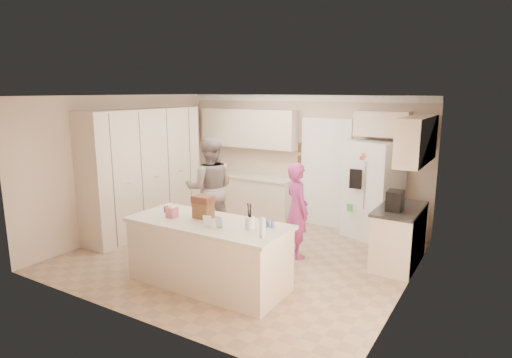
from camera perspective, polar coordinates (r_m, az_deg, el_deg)
The scene contains 41 objects.
floor at distance 7.17m, azimuth -2.16°, elevation -10.32°, with size 5.20×4.60×0.02m, color tan.
ceiling at distance 6.65m, azimuth -2.34°, elevation 11.11°, with size 5.20×4.60×0.02m, color white.
wall_back at distance 8.78m, azimuth 6.04°, elevation 2.61°, with size 5.20×0.02×2.60m, color beige.
wall_front at distance 5.08m, azimuth -16.72°, elevation -4.55°, with size 5.20×0.02×2.60m, color beige.
wall_left at distance 8.48m, azimuth -17.17°, elevation 1.83°, with size 0.02×4.60×2.60m, color beige.
wall_right at distance 5.82m, azimuth 19.82°, elevation -2.70°, with size 0.02×4.60×2.60m, color beige.
crown_back at distance 8.63m, azimuth 6.08°, elevation 10.66°, with size 5.20×0.08×0.12m, color white.
pantry_bank at distance 8.41m, azimuth -14.70°, elevation 1.03°, with size 0.60×2.60×2.35m, color beige.
back_base_cab at distance 9.23m, azimuth -1.38°, elevation -2.34°, with size 2.20×0.60×0.88m, color beige.
back_countertop at distance 9.12m, azimuth -1.43°, elevation 0.46°, with size 2.24×0.63×0.04m, color beige.
back_upper_cab at distance 9.09m, azimuth -1.00°, elevation 6.79°, with size 2.20×0.35×0.80m, color beige.
doorway_opening at distance 8.58m, azimuth 9.25°, elevation 0.62°, with size 0.90×0.06×2.10m, color black.
doorway_casing at distance 8.55m, azimuth 9.16°, elevation 0.58°, with size 1.02×0.03×2.22m, color white.
wall_frame_upper at distance 8.70m, azimuth 6.09°, elevation 4.19°, with size 0.15×0.02×0.20m, color brown.
wall_frame_lower at distance 8.74m, azimuth 6.05°, elevation 2.43°, with size 0.15×0.02×0.20m, color brown.
refrigerator at distance 8.07m, azimuth 15.34°, elevation -1.44°, with size 0.90×0.70×1.80m, color white.
fridge_seam at distance 7.74m, azimuth 14.62°, elevation -1.96°, with size 0.01×0.02×1.78m, color gray.
fridge_dispenser at distance 7.74m, azimuth 13.14°, elevation 0.01°, with size 0.22×0.03×0.35m, color black.
fridge_handle_l at distance 7.71m, azimuth 14.29°, elevation -0.86°, with size 0.02×0.02×0.85m, color silver.
fridge_handle_r at distance 7.68m, azimuth 15.00°, elevation -0.94°, with size 0.02×0.02×0.85m, color silver.
over_fridge_cab at distance 7.96m, azimuth 16.50°, elevation 7.06°, with size 0.95×0.35×0.45m, color beige.
right_base_cab at distance 7.06m, azimuth 18.50°, elevation -7.41°, with size 0.60×1.20×0.88m, color beige.
right_countertop at distance 6.93m, azimuth 18.66°, elevation -3.79°, with size 0.63×1.24×0.04m, color #2D2B28.
right_upper_cab at distance 6.91m, azimuth 20.69°, elevation 4.91°, with size 0.35×1.50×0.70m, color beige.
coffee_maker at distance 6.70m, azimuth 18.05°, elevation -2.76°, with size 0.22×0.28×0.30m, color black.
island_base at distance 6.06m, azimuth -6.36°, elevation -10.02°, with size 2.20×0.90×0.88m, color beige.
island_top at distance 5.91m, azimuth -6.46°, elevation -5.88°, with size 2.28×0.96×0.05m, color beige.
utensil_crock at distance 5.56m, azimuth -0.81°, elevation -5.84°, with size 0.13×0.13×0.15m, color white.
tissue_box at distance 6.15m, azimuth -11.14°, elevation -4.40°, with size 0.13×0.13×0.14m, color #C25F79.
tissue_plume at distance 6.12m, azimuth -11.18°, elevation -3.41°, with size 0.08×0.08×0.08m, color white.
dollhouse_body at distance 6.03m, azimuth -7.04°, elevation -4.18°, with size 0.26×0.18×0.22m, color brown.
dollhouse_roof at distance 5.99m, azimuth -7.08°, elevation -2.71°, with size 0.28×0.20×0.10m, color #592D1E.
jam_jar at distance 6.43m, azimuth -11.89°, elevation -3.96°, with size 0.07×0.07×0.09m, color #59263F.
greeting_card_a at distance 5.64m, azimuth -6.50°, elevation -5.62°, with size 0.12×0.01×0.16m, color white.
greeting_card_b at distance 5.59m, azimuth -4.96°, elevation -5.74°, with size 0.12×0.01×0.16m, color silver.
water_bottle at distance 5.24m, azimuth 0.84°, elevation -6.44°, with size 0.07×0.07×0.24m, color silver.
shaker_salt at distance 5.63m, azimuth 1.59°, elevation -5.95°, with size 0.05×0.05×0.09m, color #4757A0.
shaker_pepper at distance 5.60m, azimuth 2.21°, elevation -6.06°, with size 0.05×0.05×0.09m, color #4757A0.
teen_boy at distance 7.80m, azimuth -6.14°, elevation -1.25°, with size 0.91×0.71×1.87m, color gray.
teen_girl at distance 6.97m, azimuth 5.47°, elevation -4.14°, with size 0.57×0.37×1.56m, color #B74097.
fridge_magnets at distance 7.73m, azimuth 14.60°, elevation -1.97°, with size 0.76×0.02×1.44m, color tan, non-canonical shape.
Camera 1 is at (3.65, -5.56, 2.68)m, focal length 30.00 mm.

